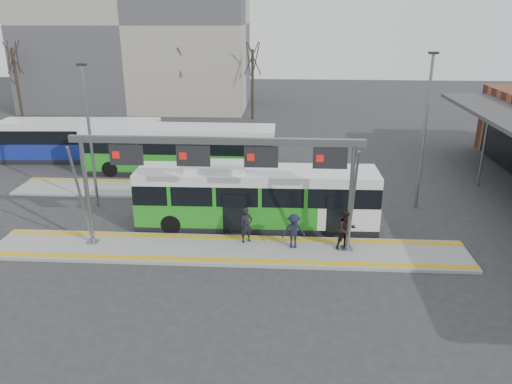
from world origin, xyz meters
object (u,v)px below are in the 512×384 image
(passenger_a, at_px, (246,225))
(hero_bus, at_px, (256,198))
(passenger_b, at_px, (346,230))
(gantry, at_px, (219,161))
(passenger_c, at_px, (294,231))

(passenger_a, bearing_deg, hero_bus, 49.49)
(passenger_a, bearing_deg, passenger_b, -38.01)
(hero_bus, xyz_separation_m, passenger_b, (4.31, -2.70, -0.42))
(gantry, distance_m, passenger_b, 6.59)
(passenger_b, bearing_deg, hero_bus, 122.86)
(hero_bus, bearing_deg, gantry, -118.57)
(hero_bus, distance_m, passenger_a, 2.33)
(passenger_b, height_order, passenger_c, passenger_b)
(passenger_c, bearing_deg, passenger_a, 162.02)
(gantry, height_order, passenger_a, gantry)
(passenger_a, xyz_separation_m, passenger_b, (4.62, -0.45, 0.10))
(gantry, height_order, passenger_b, gantry)
(hero_bus, xyz_separation_m, passenger_a, (-0.32, -2.25, -0.52))
(passenger_b, bearing_deg, passenger_c, 155.68)
(gantry, xyz_separation_m, passenger_c, (3.36, 0.05, -3.32))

